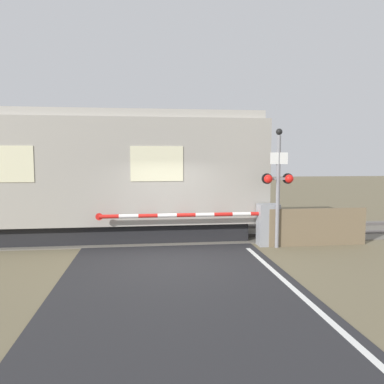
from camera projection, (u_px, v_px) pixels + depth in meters
The scene contains 6 objects.
ground_plane at pixel (172, 261), 9.28m from camera, with size 80.00×80.00×0.00m, color #6B6047.
track_bed at pixel (165, 234), 12.44m from camera, with size 36.00×3.20×0.13m.
train at pixel (24, 175), 11.72m from camera, with size 14.96×3.12×3.96m.
crossing_barrier at pixel (256, 223), 10.87m from camera, with size 5.23×0.44×1.23m.
signal_post at pixel (278, 181), 10.54m from camera, with size 0.91×0.26×3.38m.
roadside_fence at pixel (318, 227), 10.90m from camera, with size 2.95×0.06×1.10m.
Camera 1 is at (-0.63, -9.07, 2.57)m, focal length 35.00 mm.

